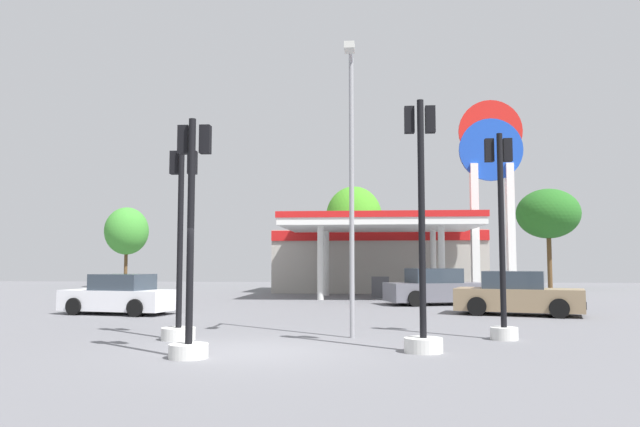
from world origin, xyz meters
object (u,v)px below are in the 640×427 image
object	(u,v)px
tree_0	(127,231)
tree_2	(548,214)
car_0	(518,295)
car_1	(437,288)
traffic_signal_3	(180,274)
traffic_signal_1	(422,265)
traffic_signal_0	(502,255)
traffic_signal_2	(191,270)
station_pole_sign	(491,174)
car_2	(120,296)
corner_streetlamp	(351,166)
tree_1	(354,217)

from	to	relation	value
tree_0	tree_2	bearing A→B (deg)	1.03
car_0	car_1	world-z (taller)	car_1
car_0	traffic_signal_3	xyz separation A→B (m)	(-9.73, -7.68, 0.85)
traffic_signal_1	tree_2	world-z (taller)	tree_2
traffic_signal_0	traffic_signal_2	world-z (taller)	traffic_signal_0
traffic_signal_0	car_1	bearing A→B (deg)	91.38
station_pole_sign	car_2	size ratio (longest dim) A/B	2.53
car_2	corner_streetlamp	size ratio (longest dim) A/B	0.61
car_1	traffic_signal_2	distance (m)	16.71
car_2	tree_2	xyz separation A→B (m)	(21.64, 23.25, 4.67)
station_pole_sign	traffic_signal_3	size ratio (longest dim) A/B	2.29
car_0	traffic_signal_2	xyz separation A→B (m)	(-8.66, -10.37, 0.99)
traffic_signal_3	tree_1	distance (m)	30.84
traffic_signal_0	tree_2	size ratio (longest dim) A/B	0.70
car_0	car_1	distance (m)	5.54
car_1	tree_2	world-z (taller)	tree_2
traffic_signal_1	traffic_signal_3	xyz separation A→B (m)	(-5.64, 1.56, -0.24)
car_1	tree_2	size ratio (longest dim) A/B	0.67
corner_streetlamp	tree_1	bearing A→B (deg)	91.44
tree_0	tree_2	size ratio (longest dim) A/B	0.84
traffic_signal_2	tree_0	xyz separation A→B (m)	(-14.65, 32.25, 2.49)
car_1	tree_0	bearing A→B (deg)	141.32
car_1	tree_1	distance (m)	18.71
tree_1	tree_2	size ratio (longest dim) A/B	1.05
traffic_signal_2	tree_0	bearing A→B (deg)	114.43
station_pole_sign	tree_0	world-z (taller)	station_pole_sign
tree_1	traffic_signal_0	bearing A→B (deg)	-81.64
car_1	corner_streetlamp	distance (m)	13.14
car_1	car_2	world-z (taller)	car_1
car_0	tree_1	distance (m)	24.05
traffic_signal_1	tree_1	size ratio (longest dim) A/B	0.71
traffic_signal_0	tree_1	size ratio (longest dim) A/B	0.67
traffic_signal_3	tree_0	xyz separation A→B (m)	(-13.58, 29.56, 2.63)
station_pole_sign	tree_2	size ratio (longest dim) A/B	1.51
corner_streetlamp	traffic_signal_2	bearing A→B (deg)	-133.57
car_2	tree_1	distance (m)	25.23
station_pole_sign	traffic_signal_0	distance (m)	19.22
tree_1	corner_streetlamp	size ratio (longest dim) A/B	1.07
corner_streetlamp	car_1	bearing A→B (deg)	74.76
traffic_signal_1	traffic_signal_3	size ratio (longest dim) A/B	1.13
traffic_signal_2	car_0	bearing A→B (deg)	50.15
tree_2	traffic_signal_0	bearing A→B (deg)	-107.92
car_2	traffic_signal_0	size ratio (longest dim) A/B	0.85
car_0	tree_0	world-z (taller)	tree_0
tree_0	corner_streetlamp	size ratio (longest dim) A/B	0.85
traffic_signal_1	tree_0	bearing A→B (deg)	121.70
car_0	traffic_signal_0	distance (m)	7.39
car_0	car_1	bearing A→B (deg)	114.39
traffic_signal_1	corner_streetlamp	world-z (taller)	corner_streetlamp
traffic_signal_2	car_1	bearing A→B (deg)	67.55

